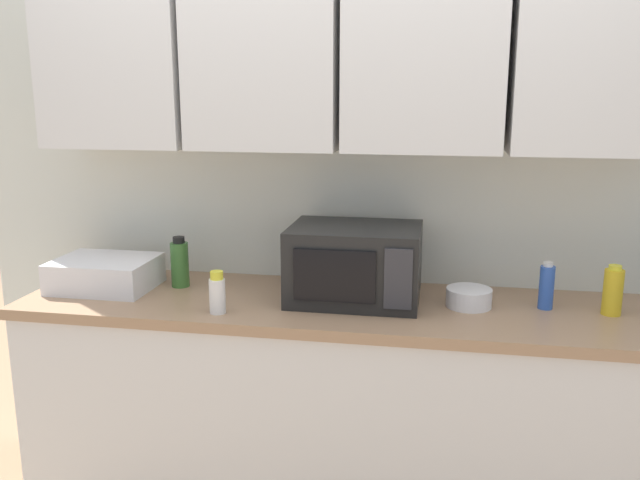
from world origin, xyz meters
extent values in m
cube|color=silver|center=(0.00, 0.03, 1.30)|extent=(3.23, 0.06, 2.60)
cube|color=silver|center=(-0.87, -0.15, 1.83)|extent=(0.56, 0.33, 0.75)
cube|color=silver|center=(-0.29, -0.15, 1.83)|extent=(0.56, 0.33, 0.75)
cube|color=silver|center=(0.29, -0.15, 1.83)|extent=(0.56, 0.33, 0.75)
cube|color=silver|center=(0.87, -0.15, 1.83)|extent=(0.56, 0.33, 0.75)
cube|color=silver|center=(0.00, -0.30, 0.43)|extent=(2.33, 0.60, 0.86)
cube|color=#9E7A5B|center=(0.00, -0.30, 0.88)|extent=(2.36, 0.63, 0.04)
cube|color=black|center=(0.07, -0.26, 1.04)|extent=(0.48, 0.36, 0.28)
cube|color=black|center=(0.02, -0.45, 1.04)|extent=(0.29, 0.01, 0.18)
cube|color=#2D2D33|center=(0.24, -0.45, 1.04)|extent=(0.10, 0.01, 0.21)
cube|color=silver|center=(-0.93, -0.30, 0.96)|extent=(0.38, 0.30, 0.12)
cylinder|color=white|center=(-0.39, -0.51, 0.96)|extent=(0.06, 0.06, 0.12)
cylinder|color=yellow|center=(-0.39, -0.51, 1.04)|extent=(0.05, 0.05, 0.03)
cylinder|color=gold|center=(0.97, -0.27, 0.98)|extent=(0.07, 0.07, 0.16)
cylinder|color=yellow|center=(0.97, -0.27, 1.07)|extent=(0.04, 0.04, 0.02)
cylinder|color=#386B2D|center=(-0.64, -0.22, 0.99)|extent=(0.07, 0.07, 0.18)
cylinder|color=black|center=(-0.64, -0.22, 1.09)|extent=(0.05, 0.05, 0.02)
cylinder|color=#2D56B7|center=(0.76, -0.25, 0.98)|extent=(0.05, 0.05, 0.16)
cylinder|color=silver|center=(0.76, -0.25, 1.06)|extent=(0.03, 0.03, 0.02)
cylinder|color=silver|center=(0.48, -0.27, 0.93)|extent=(0.16, 0.16, 0.07)
camera|label=1|loc=(0.37, -2.64, 1.67)|focal=37.39mm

